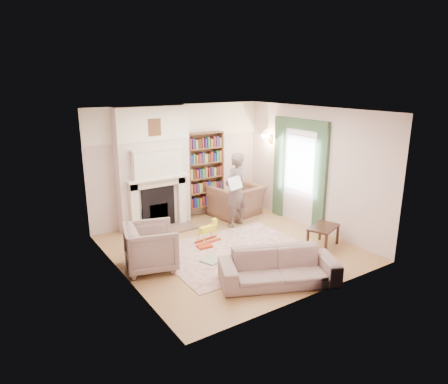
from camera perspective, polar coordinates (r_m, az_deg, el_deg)
floor at (r=8.33m, az=0.95°, el=-8.03°), size 4.50×4.50×0.00m
ceiling at (r=7.63m, az=1.05°, el=11.56°), size 4.50×4.50×0.00m
wall_back at (r=9.76m, az=-6.47°, el=4.11°), size 4.50×0.00×4.50m
wall_front at (r=6.22m, az=12.77°, el=-3.08°), size 4.50×0.00×4.50m
wall_left at (r=6.90m, az=-14.64°, el=-1.30°), size 0.00×4.50×4.50m
wall_right at (r=9.29m, az=12.57°, el=3.22°), size 0.00×4.50×4.50m
fireplace at (r=9.27m, az=-10.04°, el=3.26°), size 1.70×0.58×2.80m
bookcase at (r=10.00m, az=-2.77°, el=3.16°), size 1.00×0.24×1.85m
window at (r=9.54m, az=10.82°, el=3.97°), size 0.02×0.90×1.30m
curtain_left at (r=9.10m, az=13.62°, el=1.60°), size 0.07×0.32×2.40m
curtain_right at (r=10.07m, az=7.85°, el=3.27°), size 0.07×0.32×2.40m
pelmet at (r=9.36m, az=10.91°, el=9.51°), size 0.09×1.70×0.24m
wall_sconce at (r=10.14m, az=5.77°, el=7.45°), size 0.20×0.24×0.24m
rug at (r=8.16m, az=1.60°, el=-8.50°), size 2.92×2.27×0.01m
armchair_reading at (r=10.15m, az=1.77°, el=-1.22°), size 1.35×1.23×0.78m
armchair_left at (r=7.47m, az=-10.40°, el=-7.73°), size 1.12×1.11×0.84m
sofa at (r=6.96m, az=7.81°, el=-10.61°), size 2.13×1.53×0.58m
man_reading at (r=9.29m, az=1.64°, el=0.30°), size 0.73×0.58×1.76m
newspaper at (r=8.99m, az=1.60°, el=1.30°), size 0.44×0.23×0.28m
coffee_table at (r=8.56m, az=13.94°, el=-6.20°), size 0.82×0.67×0.45m
paraffin_heater at (r=9.26m, az=-12.33°, el=-4.05°), size 0.25×0.25×0.55m
rocking_horse at (r=8.53m, az=-2.35°, el=-5.67°), size 0.58×0.29×0.49m
board_game at (r=7.75m, az=-1.91°, el=-9.71°), size 0.42×0.42×0.03m
game_box_lid at (r=8.33m, az=-2.79°, el=-7.75°), size 0.32×0.23×0.05m
comic_annuals at (r=8.29m, az=4.32°, el=-8.04°), size 0.68×0.28×0.02m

